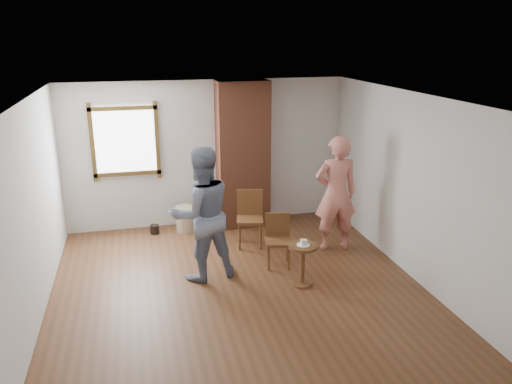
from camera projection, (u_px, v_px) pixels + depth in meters
ground at (240, 292)px, 6.77m from camera, size 5.50×5.50×0.00m
room_shell at (225, 153)px, 6.77m from camera, size 5.04×5.52×2.62m
brick_chimney at (243, 155)px, 8.83m from camera, size 0.90×0.50×2.60m
stoneware_crock at (186, 219)px, 8.82m from camera, size 0.46×0.46×0.45m
dark_pot at (155, 229)px, 8.74m from camera, size 0.17×0.17×0.16m
dining_chair_left at (278, 237)px, 7.47m from camera, size 0.44×0.44×0.79m
dining_chair_right at (250, 215)px, 8.18m from camera, size 0.51×0.51×0.91m
side_table at (303, 258)px, 6.86m from camera, size 0.40×0.40×0.60m
cake_plate at (303, 245)px, 6.80m from camera, size 0.18×0.18×0.01m
cake_slice at (304, 242)px, 6.79m from camera, size 0.08×0.07×0.06m
man at (202, 214)px, 6.92m from camera, size 1.06×0.91×1.91m
person_pink at (336, 194)px, 7.88m from camera, size 0.72×0.51×1.87m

